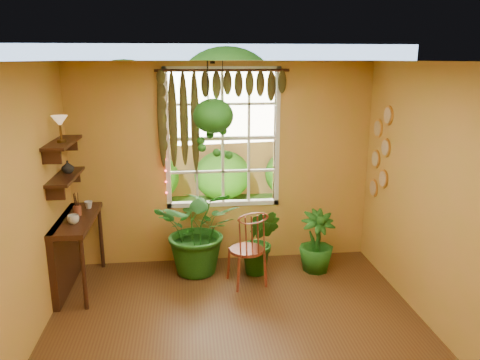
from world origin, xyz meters
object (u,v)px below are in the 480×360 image
object	(u,v)px
counter_ledge	(69,245)
windsor_chair	(248,260)
hanging_basket	(213,120)
potted_plant_left	(200,229)
potted_plant_mid	(260,241)

from	to	relation	value
counter_ledge	windsor_chair	world-z (taller)	windsor_chair
counter_ledge	hanging_basket	size ratio (longest dim) A/B	1.00
windsor_chair	potted_plant_left	size ratio (longest dim) A/B	0.94
windsor_chair	hanging_basket	distance (m)	1.76
counter_ledge	potted_plant_mid	distance (m)	2.34
windsor_chair	potted_plant_mid	bearing A→B (deg)	40.44
counter_ledge	potted_plant_mid	world-z (taller)	counter_ledge
counter_ledge	hanging_basket	distance (m)	2.29
windsor_chair	hanging_basket	world-z (taller)	hanging_basket
counter_ledge	windsor_chair	bearing A→B (deg)	-4.15
counter_ledge	hanging_basket	xyz separation A→B (m)	(1.77, 0.25, 1.44)
counter_ledge	potted_plant_left	world-z (taller)	potted_plant_left
windsor_chair	potted_plant_left	xyz separation A→B (m)	(-0.57, 0.41, 0.27)
potted_plant_left	potted_plant_mid	bearing A→B (deg)	-10.15
windsor_chair	hanging_basket	xyz separation A→B (m)	(-0.38, 0.41, 1.67)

